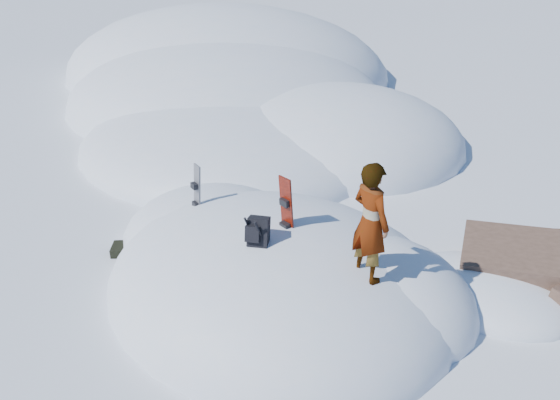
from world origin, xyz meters
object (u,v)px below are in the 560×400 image
Objects in this scene: snowboard_red at (287,216)px; backpack at (258,232)px; snowboard_dark at (197,197)px; person at (370,223)px.

snowboard_red reaches higher than backpack.
person reaches higher than snowboard_dark.
snowboard_red is 1.11× the size of snowboard_dark.
person is at bearing 7.38° from snowboard_red.
person reaches higher than snowboard_red.
snowboard_red is 1.80m from person.
person reaches higher than backpack.
backpack is 0.29× the size of person.
backpack is at bearing -83.72° from snowboard_red.
person is at bearing 17.56° from snowboard_dark.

